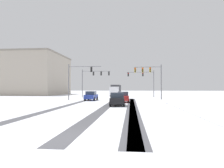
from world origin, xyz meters
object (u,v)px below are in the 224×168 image
object	(u,v)px
traffic_signal_near_right	(150,74)
office_building_far_left_block	(21,75)
traffic_signal_far_left	(94,77)
box_truck_delivery	(116,90)
car_red_second	(123,97)
traffic_signal_far_right	(144,78)
car_black_third	(117,99)
traffic_signal_near_left	(78,76)
car_blue_lead	(91,96)

from	to	relation	value
traffic_signal_near_right	office_building_far_left_block	world-z (taller)	office_building_far_left_block
traffic_signal_far_left	box_truck_delivery	size ratio (longest dim) A/B	0.88
car_red_second	traffic_signal_far_right	bearing A→B (deg)	76.52
traffic_signal_near_right	car_black_third	bearing A→B (deg)	-112.73
car_red_second	car_black_third	size ratio (longest dim) A/B	1.00
traffic_signal_near_left	office_building_far_left_block	distance (m)	38.33
traffic_signal_near_right	box_truck_delivery	size ratio (longest dim) A/B	0.87
box_truck_delivery	traffic_signal_near_left	bearing A→B (deg)	-108.67
traffic_signal_near_left	car_black_third	xyz separation A→B (m)	(7.95, -10.56, -3.61)
traffic_signal_far_left	car_black_third	distance (m)	22.12
traffic_signal_near_right	box_truck_delivery	xyz separation A→B (m)	(-7.58, 14.66, -3.12)
traffic_signal_far_left	traffic_signal_near_left	bearing A→B (deg)	-95.63
car_black_third	box_truck_delivery	size ratio (longest dim) A/B	0.56
car_red_second	traffic_signal_near_left	bearing A→B (deg)	151.12
traffic_signal_far_right	traffic_signal_near_left	bearing A→B (deg)	-132.61
traffic_signal_far_left	traffic_signal_far_right	bearing A→B (deg)	18.41
car_blue_lead	car_red_second	distance (m)	6.98
traffic_signal_far_right	car_blue_lead	world-z (taller)	traffic_signal_far_right
car_red_second	office_building_far_left_block	world-z (taller)	office_building_far_left_block
traffic_signal_far_right	car_black_third	distance (m)	25.36
traffic_signal_near_left	office_building_far_left_block	bearing A→B (deg)	134.77
car_blue_lead	box_truck_delivery	distance (m)	17.61
traffic_signal_far_right	car_blue_lead	distance (m)	18.35
traffic_signal_far_right	car_red_second	xyz separation A→B (m)	(-4.47, -18.65, -3.85)
car_black_third	car_red_second	bearing A→B (deg)	85.49
car_black_third	traffic_signal_far_left	bearing A→B (deg)	108.66
traffic_signal_near_left	car_red_second	size ratio (longest dim) A/B	1.56
traffic_signal_far_left	traffic_signal_far_right	size ratio (longest dim) A/B	0.99
traffic_signal_far_left	office_building_far_left_block	world-z (taller)	office_building_far_left_block
traffic_signal_far_right	traffic_signal_far_left	bearing A→B (deg)	-161.59
box_truck_delivery	traffic_signal_far_right	bearing A→B (deg)	-19.72
traffic_signal_far_left	car_blue_lead	xyz separation A→B (m)	(1.65, -10.77, -3.99)
car_black_third	car_blue_lead	bearing A→B (deg)	118.33
traffic_signal_near_left	office_building_far_left_block	size ratio (longest dim) A/B	0.23
car_black_third	office_building_far_left_block	size ratio (longest dim) A/B	0.15
traffic_signal_near_left	box_truck_delivery	size ratio (longest dim) A/B	0.87
traffic_signal_near_left	traffic_signal_far_right	distance (m)	19.04
traffic_signal_near_right	car_red_second	size ratio (longest dim) A/B	1.56
box_truck_delivery	car_black_third	bearing A→B (deg)	-85.09
traffic_signal_far_left	traffic_signal_far_right	xyz separation A→B (m)	(11.90, 3.96, -0.14)
traffic_signal_far_left	car_blue_lead	bearing A→B (deg)	-81.28
traffic_signal_near_right	car_red_second	xyz separation A→B (m)	(-4.78, -6.60, -3.94)
traffic_signal_near_right	car_red_second	bearing A→B (deg)	-125.91
traffic_signal_far_right	box_truck_delivery	world-z (taller)	traffic_signal_far_right
traffic_signal_near_left	box_truck_delivery	xyz separation A→B (m)	(5.62, 16.62, -2.79)
traffic_signal_far_left	box_truck_delivery	bearing A→B (deg)	54.84
car_red_second	car_blue_lead	bearing A→B (deg)	145.79
office_building_far_left_block	car_blue_lead	bearing A→B (deg)	-43.30
traffic_signal_near_left	traffic_signal_far_right	bearing A→B (deg)	47.39
office_building_far_left_block	car_red_second	bearing A→B (deg)	-41.97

